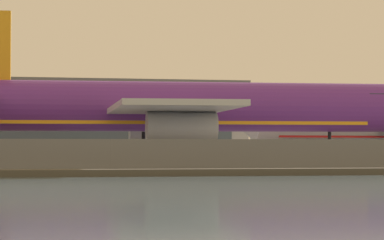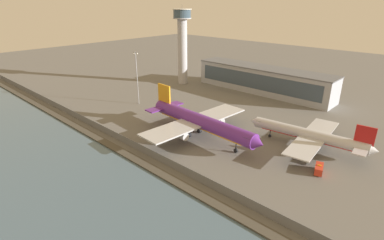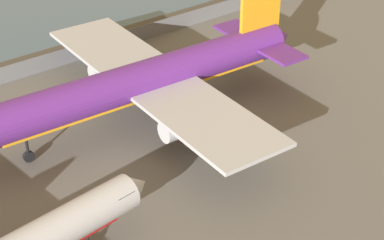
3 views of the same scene
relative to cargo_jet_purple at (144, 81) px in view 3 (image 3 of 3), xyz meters
The scene contains 5 objects.
ground_plane 11.90m from the cargo_jet_purple, 146.43° to the right, with size 500.00×500.00×0.00m, color #66635E.
shoreline_seawall 28.14m from the cargo_jet_purple, 108.11° to the right, with size 320.00×3.00×0.50m.
perimeter_fence 23.77m from the cargo_jet_purple, 111.55° to the right, with size 280.00×0.10×2.70m.
cargo_jet_purple is the anchor object (origin of this frame).
baggage_tug 15.08m from the cargo_jet_purple, 119.90° to the left, with size 2.32×3.49×1.80m.
Camera 3 is at (49.08, 67.84, 45.70)m, focal length 60.00 mm.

